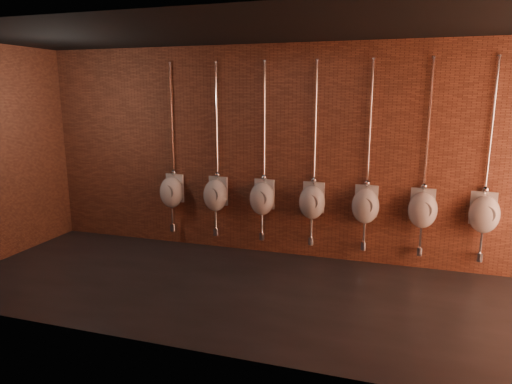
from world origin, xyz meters
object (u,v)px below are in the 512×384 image
(urinal_2, at_px, (262,197))
(urinal_4, at_px, (365,205))
(urinal_3, at_px, (312,201))
(urinal_6, at_px, (484,213))
(urinal_0, at_px, (172,191))
(urinal_5, at_px, (423,209))
(urinal_1, at_px, (216,194))

(urinal_2, xyz_separation_m, urinal_4, (1.55, 0.00, 0.00))
(urinal_4, bearing_deg, urinal_2, 180.00)
(urinal_3, bearing_deg, urinal_2, 180.00)
(urinal_2, relative_size, urinal_6, 1.00)
(urinal_0, bearing_deg, urinal_5, 0.00)
(urinal_0, distance_m, urinal_3, 2.33)
(urinal_3, distance_m, urinal_5, 1.55)
(urinal_2, relative_size, urinal_3, 1.00)
(urinal_5, bearing_deg, urinal_6, 0.00)
(urinal_3, bearing_deg, urinal_1, 180.00)
(urinal_5, bearing_deg, urinal_4, 180.00)
(urinal_3, relative_size, urinal_5, 1.00)
(urinal_0, xyz_separation_m, urinal_6, (4.66, 0.00, 0.00))
(urinal_0, xyz_separation_m, urinal_4, (3.10, 0.00, 0.00))
(urinal_2, distance_m, urinal_4, 1.55)
(urinal_2, bearing_deg, urinal_5, 0.00)
(urinal_2, xyz_separation_m, urinal_5, (2.33, 0.00, 0.00))
(urinal_6, bearing_deg, urinal_1, 180.00)
(urinal_3, bearing_deg, urinal_6, 0.00)
(urinal_4, bearing_deg, urinal_3, 180.00)
(urinal_3, height_order, urinal_5, same)
(urinal_1, height_order, urinal_2, same)
(urinal_0, height_order, urinal_3, same)
(urinal_5, bearing_deg, urinal_0, 180.00)
(urinal_0, distance_m, urinal_6, 4.66)
(urinal_0, height_order, urinal_1, same)
(urinal_2, bearing_deg, urinal_1, 180.00)
(urinal_3, height_order, urinal_6, same)
(urinal_0, height_order, urinal_5, same)
(urinal_0, bearing_deg, urinal_4, 0.00)
(urinal_0, xyz_separation_m, urinal_3, (2.33, 0.00, 0.00))
(urinal_1, height_order, urinal_6, same)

